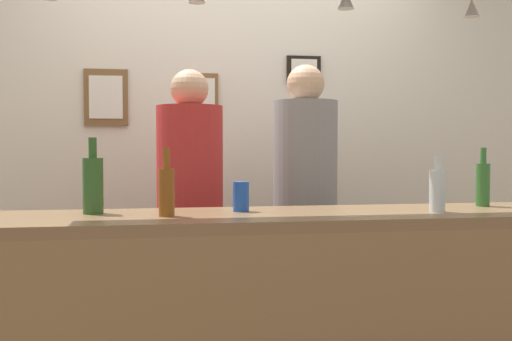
# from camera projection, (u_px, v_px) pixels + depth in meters

# --- Properties ---
(back_wall) EXTENTS (4.40, 0.06, 2.60)m
(back_wall) POSITION_uv_depth(u_px,v_px,m) (230.00, 142.00, 3.78)
(back_wall) COLOR silver
(back_wall) RESTS_ON ground_plane
(bar_counter) EXTENTS (2.70, 0.55, 1.00)m
(bar_counter) POSITION_uv_depth(u_px,v_px,m) (283.00, 304.00, 2.22)
(bar_counter) COLOR brown
(bar_counter) RESTS_ON ground_plane
(hanging_wineglass_center) EXTENTS (0.07, 0.07, 0.13)m
(hanging_wineglass_center) POSITION_uv_depth(u_px,v_px,m) (472.00, 7.00, 2.59)
(hanging_wineglass_center) COLOR silver
(hanging_wineglass_center) RESTS_ON overhead_glass_rack
(person_left_red_shirt) EXTENTS (0.34, 0.34, 1.66)m
(person_left_red_shirt) POSITION_uv_depth(u_px,v_px,m) (190.00, 198.00, 3.06)
(person_left_red_shirt) COLOR #2D334C
(person_left_red_shirt) RESTS_ON ground_plane
(person_right_grey_shirt) EXTENTS (0.34, 0.34, 1.70)m
(person_right_grey_shirt) POSITION_uv_depth(u_px,v_px,m) (305.00, 192.00, 3.16)
(person_right_grey_shirt) COLOR #2D334C
(person_right_grey_shirt) RESTS_ON ground_plane
(bottle_beer_amber_tall) EXTENTS (0.06, 0.06, 0.26)m
(bottle_beer_amber_tall) POSITION_uv_depth(u_px,v_px,m) (167.00, 190.00, 2.25)
(bottle_beer_amber_tall) COLOR brown
(bottle_beer_amber_tall) RESTS_ON bar_counter
(bottle_champagne_green) EXTENTS (0.08, 0.08, 0.30)m
(bottle_champagne_green) POSITION_uv_depth(u_px,v_px,m) (93.00, 184.00, 2.34)
(bottle_champagne_green) COLOR #2D5623
(bottle_champagne_green) RESTS_ON bar_counter
(bottle_beer_green_import) EXTENTS (0.06, 0.06, 0.26)m
(bottle_beer_green_import) POSITION_uv_depth(u_px,v_px,m) (483.00, 183.00, 2.64)
(bottle_beer_green_import) COLOR #336B2D
(bottle_beer_green_import) RESTS_ON bar_counter
(bottle_soda_clear) EXTENTS (0.06, 0.06, 0.23)m
(bottle_soda_clear) POSITION_uv_depth(u_px,v_px,m) (437.00, 189.00, 2.40)
(bottle_soda_clear) COLOR silver
(bottle_soda_clear) RESTS_ON bar_counter
(drink_can) EXTENTS (0.07, 0.07, 0.12)m
(drink_can) POSITION_uv_depth(u_px,v_px,m) (241.00, 197.00, 2.42)
(drink_can) COLOR #1E4CB2
(drink_can) RESTS_ON bar_counter
(picture_frame_upper_small) EXTENTS (0.22, 0.02, 0.18)m
(picture_frame_upper_small) POSITION_uv_depth(u_px,v_px,m) (304.00, 70.00, 3.80)
(picture_frame_upper_small) COLOR black
(picture_frame_upper_small) RESTS_ON back_wall
(picture_frame_crest) EXTENTS (0.18, 0.02, 0.26)m
(picture_frame_crest) POSITION_uv_depth(u_px,v_px,m) (204.00, 94.00, 3.70)
(picture_frame_crest) COLOR brown
(picture_frame_crest) RESTS_ON back_wall
(picture_frame_caricature) EXTENTS (0.26, 0.02, 0.34)m
(picture_frame_caricature) POSITION_uv_depth(u_px,v_px,m) (106.00, 97.00, 3.60)
(picture_frame_caricature) COLOR brown
(picture_frame_caricature) RESTS_ON back_wall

